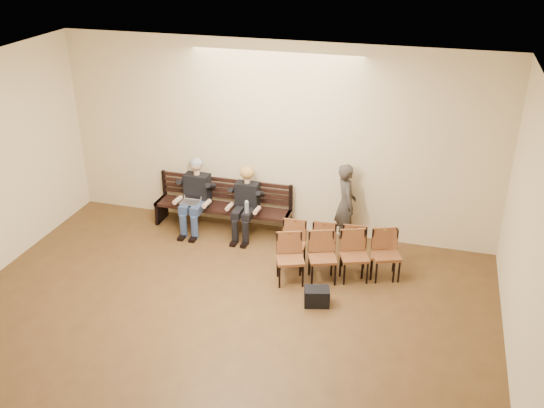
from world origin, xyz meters
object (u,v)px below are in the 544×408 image
at_px(chair_row_front, 338,250).
at_px(chair_row_back, 338,258).
at_px(laptop, 190,204).
at_px(passerby, 346,198).
at_px(bench, 223,217).
at_px(water_bottle, 247,213).
at_px(seated_man, 196,195).
at_px(seated_woman, 246,205).
at_px(bag, 317,297).

xyz_separation_m(chair_row_front, chair_row_back, (0.06, -0.26, 0.01)).
xyz_separation_m(laptop, passerby, (2.81, 0.38, 0.29)).
bearing_deg(bench, water_bottle, -31.43).
relative_size(seated_man, laptop, 4.02).
distance_m(bench, seated_woman, 0.64).
distance_m(bench, chair_row_back, 2.68).
height_order(water_bottle, passerby, passerby).
xyz_separation_m(seated_man, laptop, (-0.05, -0.16, -0.11)).
distance_m(bag, passerby, 2.19).
relative_size(seated_woman, water_bottle, 5.10).
height_order(seated_man, seated_woman, seated_man).
height_order(seated_man, laptop, seated_man).
relative_size(seated_man, chair_row_front, 0.72).
distance_m(water_bottle, bag, 2.32).
xyz_separation_m(water_bottle, chair_row_front, (1.74, -0.55, -0.17)).
bearing_deg(bag, bench, 138.67).
bearing_deg(passerby, laptop, 74.46).
distance_m(bench, passerby, 2.38).
bearing_deg(passerby, bag, 154.97).
bearing_deg(chair_row_front, chair_row_back, -80.51).
distance_m(bench, laptop, 0.69).
relative_size(bench, water_bottle, 10.93).
bearing_deg(laptop, water_bottle, -12.46).
bearing_deg(seated_woman, chair_row_front, -23.37).
bearing_deg(seated_woman, bench, 166.59).
xyz_separation_m(passerby, chair_row_front, (0.06, -1.02, -0.47)).
height_order(bench, water_bottle, water_bottle).
bearing_deg(chair_row_back, passerby, 74.53).
bearing_deg(passerby, chair_row_front, 159.83).
bearing_deg(bench, passerby, 2.50).
xyz_separation_m(bench, water_bottle, (0.60, -0.37, 0.34)).
bearing_deg(chair_row_front, seated_man, 160.56).
height_order(laptop, bag, laptop).
relative_size(bench, seated_woman, 2.14).
distance_m(seated_man, bag, 3.31).
height_order(seated_woman, water_bottle, seated_woman).
distance_m(passerby, chair_row_front, 1.12).
height_order(laptop, chair_row_back, chair_row_back).
relative_size(bench, seated_man, 1.89).
bearing_deg(water_bottle, passerby, 15.50).
xyz_separation_m(seated_man, chair_row_front, (2.82, -0.80, -0.29)).
distance_m(laptop, bag, 3.25).
distance_m(laptop, chair_row_back, 3.06).
bearing_deg(bench, laptop, -151.34).
height_order(seated_man, passerby, passerby).
bearing_deg(passerby, chair_row_back, 161.91).
relative_size(seated_man, water_bottle, 5.79).
height_order(seated_man, chair_row_front, seated_man).
bearing_deg(laptop, chair_row_front, -20.59).
bearing_deg(chair_row_front, laptop, 163.87).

